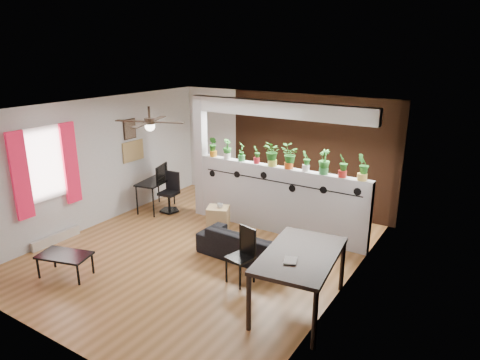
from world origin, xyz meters
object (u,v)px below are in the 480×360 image
(potted_plant_3, at_px, (257,154))
(coffee_table, at_px, (64,257))
(potted_plant_1, at_px, (227,148))
(dining_table, at_px, (300,259))
(potted_plant_9, at_px, (363,167))
(office_chair, at_px, (170,195))
(potted_plant_2, at_px, (242,151))
(cup, at_px, (220,206))
(computer_desk, at_px, (155,183))
(sofa, at_px, (248,245))
(potted_plant_8, at_px, (343,165))
(ceiling_fan, at_px, (150,123))
(potted_plant_0, at_px, (213,146))
(potted_plant_7, at_px, (324,161))
(potted_plant_6, at_px, (306,160))
(cube_shelf, at_px, (218,219))
(potted_plant_5, at_px, (289,156))
(folding_chair, at_px, (244,250))
(potted_plant_4, at_px, (272,153))

(potted_plant_3, xyz_separation_m, coffee_table, (-1.59, -3.38, -1.20))
(potted_plant_1, bearing_deg, dining_table, -39.35)
(potted_plant_9, xyz_separation_m, office_chair, (-4.17, -0.29, -1.20))
(potted_plant_2, distance_m, cup, 1.18)
(potted_plant_2, distance_m, computer_desk, 2.29)
(potted_plant_3, distance_m, sofa, 1.91)
(office_chair, bearing_deg, potted_plant_8, 4.30)
(potted_plant_8, bearing_deg, coffee_table, -134.65)
(ceiling_fan, distance_m, potted_plant_9, 3.72)
(potted_plant_0, height_order, potted_plant_7, potted_plant_7)
(potted_plant_6, bearing_deg, potted_plant_2, 180.00)
(ceiling_fan, height_order, potted_plant_2, ceiling_fan)
(potted_plant_6, height_order, potted_plant_8, potted_plant_8)
(potted_plant_8, height_order, office_chair, potted_plant_8)
(cube_shelf, bearing_deg, potted_plant_9, -10.23)
(potted_plant_0, xyz_separation_m, potted_plant_2, (0.70, 0.00, -0.01))
(potted_plant_5, relative_size, potted_plant_8, 1.09)
(potted_plant_8, bearing_deg, cup, -164.41)
(cube_shelf, relative_size, cup, 4.34)
(potted_plant_3, xyz_separation_m, potted_plant_7, (1.40, -0.00, 0.05))
(coffee_table, bearing_deg, potted_plant_8, 45.35)
(ceiling_fan, bearing_deg, potted_plant_9, 29.51)
(cup, bearing_deg, potted_plant_2, 79.54)
(potted_plant_8, height_order, cup, potted_plant_8)
(potted_plant_0, height_order, dining_table, potted_plant_0)
(potted_plant_7, distance_m, potted_plant_9, 0.70)
(potted_plant_1, distance_m, potted_plant_5, 1.40)
(cube_shelf, height_order, folding_chair, folding_chair)
(potted_plant_3, relative_size, office_chair, 0.40)
(ceiling_fan, height_order, cup, ceiling_fan)
(potted_plant_5, xyz_separation_m, office_chair, (-2.76, -0.29, -1.20))
(sofa, relative_size, coffee_table, 1.86)
(potted_plant_2, relative_size, potted_plant_4, 0.83)
(potted_plant_9, relative_size, computer_desk, 0.45)
(cup, bearing_deg, dining_table, -32.85)
(potted_plant_7, distance_m, cup, 2.22)
(cube_shelf, bearing_deg, coffee_table, -134.70)
(potted_plant_6, xyz_separation_m, sofa, (-0.47, -1.28, -1.31))
(potted_plant_9, bearing_deg, potted_plant_0, -180.00)
(potted_plant_2, bearing_deg, potted_plant_8, 0.00)
(cup, relative_size, office_chair, 0.13)
(potted_plant_6, bearing_deg, potted_plant_7, 0.00)
(potted_plant_4, distance_m, cup, 1.46)
(folding_chair, height_order, coffee_table, folding_chair)
(potted_plant_1, xyz_separation_m, cup, (0.24, -0.62, -1.01))
(potted_plant_5, bearing_deg, office_chair, -174.07)
(potted_plant_1, distance_m, potted_plant_7, 2.11)
(office_chair, bearing_deg, potted_plant_2, 9.53)
(potted_plant_0, distance_m, dining_table, 3.83)
(potted_plant_2, height_order, potted_plant_4, potted_plant_4)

